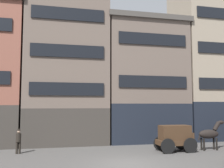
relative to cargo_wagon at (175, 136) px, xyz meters
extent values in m
plane|color=#4C4947|center=(-4.77, -3.11, -1.15)|extent=(120.00, 120.00, 0.00)
cube|color=#38332D|center=(-8.02, 6.46, 0.48)|extent=(7.44, 5.50, 3.25)
cube|color=#66564C|center=(-8.02, 6.46, 8.64)|extent=(7.44, 5.50, 13.09)
cube|color=black|center=(-8.02, 3.65, 3.73)|extent=(6.25, 0.12, 1.10)
cube|color=black|center=(-8.02, 3.65, 7.01)|extent=(6.25, 0.12, 1.10)
cube|color=black|center=(-8.02, 3.65, 10.28)|extent=(6.25, 0.12, 1.10)
cube|color=black|center=(-0.23, 6.46, 0.68)|extent=(7.83, 5.50, 3.66)
cube|color=#66564C|center=(-0.23, 6.46, 6.49)|extent=(7.83, 5.50, 7.97)
cube|color=#47423D|center=(-0.23, 6.46, 10.73)|extent=(8.33, 6.00, 0.50)
cube|color=black|center=(-0.23, 3.65, 4.50)|extent=(6.58, 0.12, 1.10)
cube|color=black|center=(-0.23, 3.65, 8.49)|extent=(6.58, 0.12, 1.10)
cube|color=black|center=(7.49, 6.46, 0.77)|extent=(7.31, 5.50, 3.83)
cube|color=gray|center=(7.49, 6.46, 9.77)|extent=(7.31, 5.50, 14.16)
cube|color=#3D2819|center=(-0.05, 0.00, -0.45)|extent=(2.71, 1.32, 0.36)
cube|color=#3D2819|center=(-0.05, 0.00, 0.28)|extent=(2.30, 1.12, 1.10)
cube|color=#3D2819|center=(1.10, -0.01, 0.03)|extent=(0.41, 1.04, 0.50)
cylinder|color=black|center=(0.85, 0.70, -0.60)|extent=(1.10, 0.09, 1.10)
cylinder|color=black|center=(0.84, -0.72, -0.60)|extent=(1.10, 0.09, 1.10)
cylinder|color=black|center=(-0.95, 0.72, -0.60)|extent=(1.10, 0.09, 1.10)
cylinder|color=black|center=(-0.96, -0.70, -0.60)|extent=(1.10, 0.09, 1.10)
ellipsoid|color=black|center=(2.85, 0.00, 0.10)|extent=(1.70, 0.61, 0.70)
cylinder|color=black|center=(3.57, -0.01, 0.70)|extent=(0.67, 0.33, 0.76)
ellipsoid|color=black|center=(3.97, -0.01, 1.00)|extent=(0.56, 0.24, 0.30)
cylinder|color=black|center=(2.04, 0.01, -0.05)|extent=(0.27, 0.10, 0.65)
cylinder|color=black|center=(3.40, 0.18, -0.67)|extent=(0.14, 0.14, 0.95)
cylinder|color=black|center=(3.40, -0.18, -0.67)|extent=(0.14, 0.14, 0.95)
cylinder|color=black|center=(2.30, 0.18, -0.67)|extent=(0.14, 0.14, 0.95)
cylinder|color=black|center=(2.30, -0.18, -0.67)|extent=(0.14, 0.14, 0.95)
cylinder|color=black|center=(-11.67, 1.72, -0.72)|extent=(0.16, 0.16, 0.85)
cylinder|color=black|center=(-11.47, 1.72, -0.72)|extent=(0.16, 0.16, 0.85)
cylinder|color=black|center=(-11.57, 1.72, 0.01)|extent=(0.48, 0.48, 0.62)
sphere|color=tan|center=(-11.57, 1.72, 0.45)|extent=(0.22, 0.22, 0.22)
cylinder|color=black|center=(-11.57, 1.72, 0.55)|extent=(0.28, 0.28, 0.02)
cylinder|color=black|center=(-11.57, 1.72, 0.60)|extent=(0.18, 0.18, 0.09)
camera|label=1|loc=(-8.93, -17.83, 2.41)|focal=40.16mm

